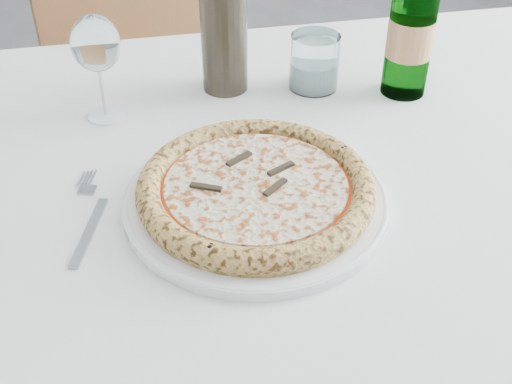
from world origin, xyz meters
TOP-DOWN VIEW (x-y plane):
  - dining_table at (0.19, -0.18)m, footprint 1.51×0.92m
  - chair_far at (0.11, 0.56)m, footprint 0.53×0.53m
  - plate at (0.19, -0.28)m, footprint 0.33×0.33m
  - pizza at (0.19, -0.28)m, footprint 0.30×0.30m
  - fork at (-0.02, -0.25)m, footprint 0.05×0.18m
  - wine_glass at (0.02, -0.01)m, footprint 0.07×0.07m
  - tumbler at (0.35, 0.01)m, footprint 0.08×0.08m
  - beer_bottle at (0.49, -0.04)m, footprint 0.07×0.07m
  - wine_bottle at (0.21, 0.04)m, footprint 0.07×0.07m

SIDE VIEW (x-z plane):
  - chair_far at x=0.11m, z-range 0.07..1.00m
  - dining_table at x=0.19m, z-range 0.29..1.05m
  - fork at x=-0.02m, z-range 0.76..0.76m
  - plate at x=0.19m, z-range 0.76..0.77m
  - pizza at x=0.19m, z-range 0.77..0.80m
  - tumbler at x=0.35m, z-range 0.75..0.84m
  - beer_bottle at x=0.49m, z-range 0.73..1.00m
  - wine_glass at x=0.02m, z-range 0.79..0.95m
  - wine_bottle at x=0.21m, z-range 0.73..1.03m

